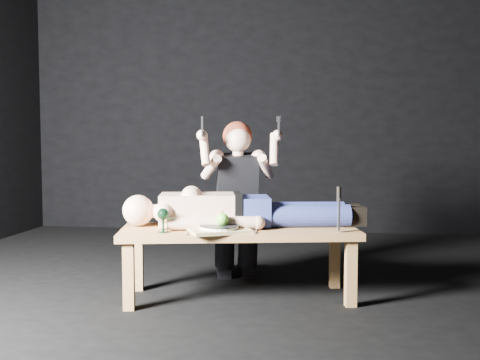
{
  "coord_description": "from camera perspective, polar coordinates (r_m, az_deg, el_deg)",
  "views": [
    {
      "loc": [
        0.66,
        -3.75,
        1.0
      ],
      "look_at": [
        0.19,
        -0.17,
        0.75
      ],
      "focal_mm": 42.65,
      "sensor_mm": 36.0,
      "label": 1
    }
  ],
  "objects": [
    {
      "name": "lying_man",
      "position": [
        3.69,
        0.49,
        -2.62
      ],
      "size": [
        1.48,
        0.69,
        0.26
      ],
      "primitive_type": null,
      "rotation": [
        0.0,
        0.0,
        0.19
      ],
      "color": "#D5A68A",
      "rests_on": "table"
    },
    {
      "name": "table",
      "position": [
        3.65,
        -0.1,
        -8.3
      ],
      "size": [
        1.55,
        0.82,
        0.45
      ],
      "primitive_type": "cube",
      "rotation": [
        0.0,
        0.0,
        0.19
      ],
      "color": "#A2753F",
      "rests_on": "ground"
    },
    {
      "name": "ground",
      "position": [
        3.94,
        -2.4,
        -10.74
      ],
      "size": [
        5.0,
        5.0,
        0.0
      ],
      "primitive_type": "plane",
      "color": "black",
      "rests_on": "ground"
    },
    {
      "name": "fork_flat",
      "position": [
        3.42,
        -5.36,
        -5.28
      ],
      "size": [
        0.05,
        0.16,
        0.01
      ],
      "primitive_type": "cube",
      "rotation": [
        0.0,
        0.0,
        0.25
      ],
      "color": "#B2B2B7",
      "rests_on": "table"
    },
    {
      "name": "apple",
      "position": [
        3.44,
        -1.75,
        -3.96
      ],
      "size": [
        0.08,
        0.08,
        0.08
      ],
      "primitive_type": "sphere",
      "color": "#50AE1F",
      "rests_on": "plate"
    },
    {
      "name": "plate",
      "position": [
        3.44,
        -2.08,
        -4.74
      ],
      "size": [
        0.31,
        0.31,
        0.02
      ],
      "primitive_type": "cylinder",
      "rotation": [
        0.0,
        0.0,
        0.44
      ],
      "color": "white",
      "rests_on": "serving_tray"
    },
    {
      "name": "kneeling_woman",
      "position": [
        4.09,
        -0.36,
        -1.87
      ],
      "size": [
        0.76,
        0.82,
        1.17
      ],
      "primitive_type": null,
      "rotation": [
        0.0,
        0.0,
        0.23
      ],
      "color": "black",
      "rests_on": "ground"
    },
    {
      "name": "serving_tray",
      "position": [
        3.44,
        -2.08,
        -5.06
      ],
      "size": [
        0.43,
        0.38,
        0.02
      ],
      "primitive_type": "cube",
      "rotation": [
        0.0,
        0.0,
        0.44
      ],
      "color": "tan",
      "rests_on": "table"
    },
    {
      "name": "carving_knife",
      "position": [
        3.47,
        9.85,
        -2.92
      ],
      "size": [
        0.04,
        0.05,
        0.28
      ],
      "primitive_type": null,
      "rotation": [
        0.0,
        0.0,
        0.19
      ],
      "color": "#B2B2B7",
      "rests_on": "table"
    },
    {
      "name": "spoon_flat",
      "position": [
        3.53,
        -0.06,
        -4.95
      ],
      "size": [
        0.14,
        0.09,
        0.01
      ],
      "primitive_type": "cube",
      "rotation": [
        0.0,
        0.0,
        1.05
      ],
      "color": "#B2B2B7",
      "rests_on": "table"
    },
    {
      "name": "goblet",
      "position": [
        3.46,
        -7.7,
        -4.01
      ],
      "size": [
        0.08,
        0.08,
        0.15
      ],
      "primitive_type": null,
      "rotation": [
        0.0,
        0.0,
        0.19
      ],
      "color": "black",
      "rests_on": "table"
    },
    {
      "name": "back_wall",
      "position": [
        6.31,
        1.53,
        8.52
      ],
      "size": [
        5.0,
        0.0,
        5.0
      ],
      "primitive_type": "plane",
      "rotation": [
        1.57,
        0.0,
        0.0
      ],
      "color": "black",
      "rests_on": "ground"
    },
    {
      "name": "knife_flat",
      "position": [
        3.44,
        1.53,
        -5.19
      ],
      "size": [
        0.02,
        0.16,
        0.01
      ],
      "primitive_type": "cube",
      "rotation": [
        0.0,
        0.0,
        0.04
      ],
      "color": "#B2B2B7",
      "rests_on": "table"
    }
  ]
}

